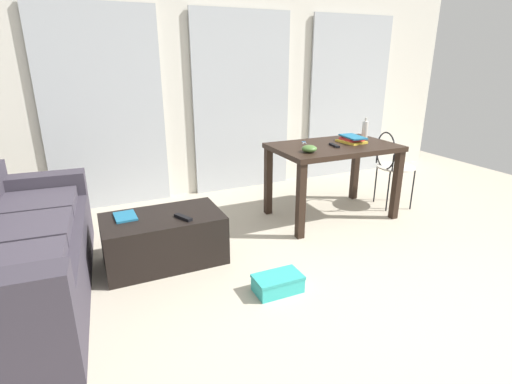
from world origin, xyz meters
name	(u,v)px	position (x,y,z in m)	size (l,w,h in m)	color
ground_plane	(324,246)	(0.00, 1.16, 0.00)	(7.46, 7.46, 0.00)	#B2A893
wall_back	(240,89)	(0.00, 3.11, 1.24)	(6.25, 0.10, 2.48)	silver
curtains	(243,104)	(0.00, 3.03, 1.07)	(4.44, 0.03, 2.14)	#B2B7BC
couch	(15,257)	(-2.39, 1.36, 0.32)	(0.95, 2.04, 0.79)	#38333D
coffee_table	(164,239)	(-1.36, 1.48, 0.20)	(0.95, 0.55, 0.41)	black
craft_table	(333,156)	(0.46, 1.74, 0.66)	(1.24, 0.77, 0.77)	black
wire_chair	(391,161)	(1.21, 1.71, 0.53)	(0.42, 0.45, 0.85)	silver
bottle_near	(365,130)	(0.92, 1.84, 0.87)	(0.06, 0.06, 0.23)	beige
bowl	(309,149)	(0.06, 1.57, 0.81)	(0.14, 0.14, 0.07)	#477033
book_stack	(352,139)	(0.70, 1.76, 0.81)	(0.24, 0.31, 0.07)	gold
tv_remote_on_table	(334,145)	(0.42, 1.68, 0.78)	(0.04, 0.17, 0.02)	black
scissors	(304,142)	(0.24, 1.96, 0.77)	(0.08, 0.11, 0.00)	#9EA0A5
tv_remote_primary	(183,217)	(-1.22, 1.35, 0.42)	(0.04, 0.18, 0.02)	black
magazine	(125,216)	(-1.63, 1.57, 0.41)	(0.16, 0.22, 0.02)	#1E668C
shoebox	(278,283)	(-0.71, 0.69, 0.06)	(0.35, 0.21, 0.13)	#33B2AD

